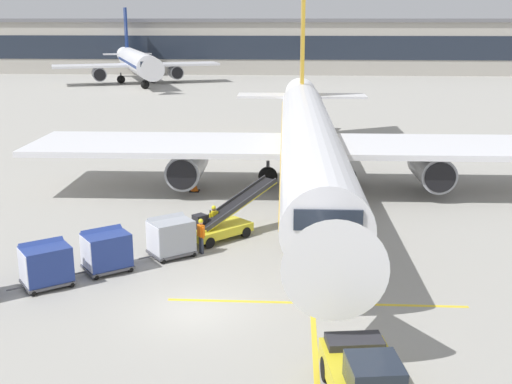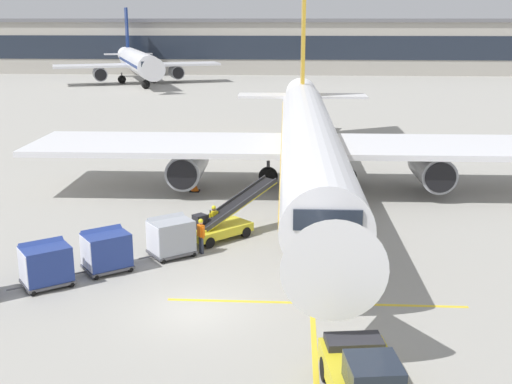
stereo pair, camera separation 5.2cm
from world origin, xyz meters
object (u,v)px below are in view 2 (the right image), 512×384
belt_loader (223,222)px  distant_airplane (138,62)px  ground_crew_by_loader (201,234)px  ground_crew_by_carts (214,219)px  baggage_cart_second (106,250)px  pushback_tug (366,380)px  safety_cone_engine_keepout (195,186)px  baggage_cart_third (46,264)px  parked_airplane (309,139)px  baggage_cart_lead (171,236)px

belt_loader → distant_airplane: bearing=106.4°
ground_crew_by_loader → belt_loader: bearing=71.1°
ground_crew_by_carts → ground_crew_by_loader: bearing=-98.6°
baggage_cart_second → pushback_tug: 14.41m
belt_loader → distant_airplane: size_ratio=0.13×
pushback_tug → ground_crew_by_loader: bearing=118.3°
baggage_cart_second → safety_cone_engine_keepout: 13.98m
ground_crew_by_carts → safety_cone_engine_keepout: ground_crew_by_carts is taller
distant_airplane → baggage_cart_third: bearing=-79.1°
parked_airplane → baggage_cart_third: parked_airplane is taller
parked_airplane → ground_crew_by_carts: size_ratio=26.30×
belt_loader → baggage_cart_third: size_ratio=1.77×
baggage_cart_lead → ground_crew_by_loader: bearing=16.1°
ground_crew_by_carts → distant_airplane: distant_airplane is taller
parked_airplane → ground_crew_by_loader: (-5.37, -12.19, -2.45)m
baggage_cart_third → ground_crew_by_carts: size_ratio=1.52×
baggage_cart_second → safety_cone_engine_keepout: size_ratio=3.62×
baggage_cart_third → ground_crew_by_loader: size_ratio=1.52×
baggage_cart_lead → baggage_cart_second: bearing=-140.9°
baggage_cart_third → belt_loader: bearing=44.1°
baggage_cart_lead → safety_cone_engine_keepout: (-0.66, 11.78, -0.64)m
baggage_cart_lead → belt_loader: bearing=51.1°
baggage_cart_lead → parked_airplane: bearing=61.7°
pushback_tug → distant_airplane: bearing=107.3°
pushback_tug → ground_crew_by_loader: size_ratio=2.66×
baggage_cart_lead → safety_cone_engine_keepout: size_ratio=3.62×
parked_airplane → ground_crew_by_loader: 13.55m
belt_loader → parked_airplane: bearing=65.1°
parked_airplane → safety_cone_engine_keepout: parked_airplane is taller
belt_loader → safety_cone_engine_keepout: (-2.86, 9.06, -0.47)m
parked_airplane → ground_crew_by_carts: parked_airplane is taller
baggage_cart_third → ground_crew_by_loader: bearing=35.4°
parked_airplane → baggage_cart_lead: size_ratio=17.25×
baggage_cart_lead → safety_cone_engine_keepout: baggage_cart_lead is taller
baggage_cart_second → ground_crew_by_loader: (3.93, 2.46, -0.00)m
baggage_cart_second → distant_airplane: (-18.61, 84.09, 2.60)m
baggage_cart_lead → distant_airplane: (-21.14, 82.03, 2.60)m
baggage_cart_second → ground_crew_by_carts: (4.28, 4.74, -0.00)m
ground_crew_by_loader → safety_cone_engine_keepout: (-2.06, 11.38, -0.64)m
ground_crew_by_loader → distant_airplane: distant_airplane is taller
baggage_cart_third → pushback_tug: size_ratio=0.57×
ground_crew_by_loader → baggage_cart_lead: bearing=-163.9°
baggage_cart_lead → ground_crew_by_carts: baggage_cart_lead is taller
ground_crew_by_loader → ground_crew_by_carts: size_ratio=1.00×
parked_airplane → ground_crew_by_loader: size_ratio=26.30×
baggage_cart_third → distant_airplane: 87.50m
baggage_cart_second → parked_airplane: bearing=57.6°
safety_cone_engine_keepout → distant_airplane: 73.24m
distant_airplane → safety_cone_engine_keepout: bearing=-73.7°
baggage_cart_third → ground_crew_by_carts: bearing=45.8°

